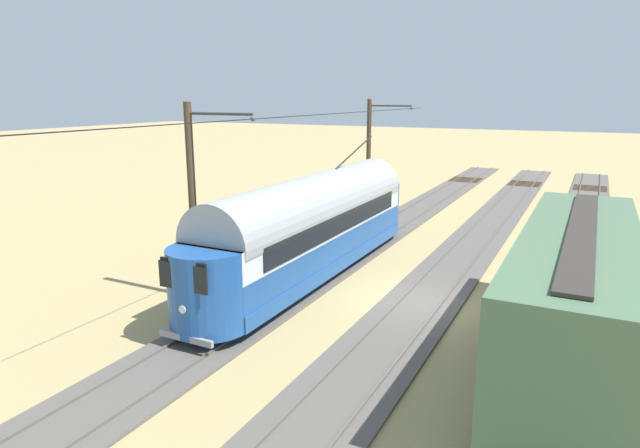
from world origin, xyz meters
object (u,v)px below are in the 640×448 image
Objects in this scene: catenary_pole_foreground at (370,155)px; switch_stand at (616,233)px; boxcar_adjacent at (575,294)px; vintage_streetcar at (314,224)px; catenary_pole_mid_near at (194,200)px.

switch_stand is at bearing 172.83° from catenary_pole_foreground.
vintage_streetcar is at bearing -20.73° from boxcar_adjacent.
catenary_pole_foreground and catenary_pole_mid_near have the same top height.
catenary_pole_foreground is 14.57m from switch_stand.
catenary_pole_mid_near is (12.69, 0.51, 1.63)m from boxcar_adjacent.
catenary_pole_foreground is 5.88× the size of switch_stand.
boxcar_adjacent is 14.91m from switch_stand.
catenary_pole_foreground is at bearing -78.32° from vintage_streetcar.
vintage_streetcar is 2.27× the size of catenary_pole_mid_near.
catenary_pole_foreground is at bearing -90.00° from catenary_pole_mid_near.
boxcar_adjacent is at bearing 84.44° from switch_stand.
catenary_pole_foreground is 1.00× the size of catenary_pole_mid_near.
catenary_pole_mid_near is at bearing 90.00° from catenary_pole_foreground.
switch_stand is (-1.44, -14.77, -1.46)m from boxcar_adjacent.
vintage_streetcar is 13.11m from catenary_pole_foreground.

